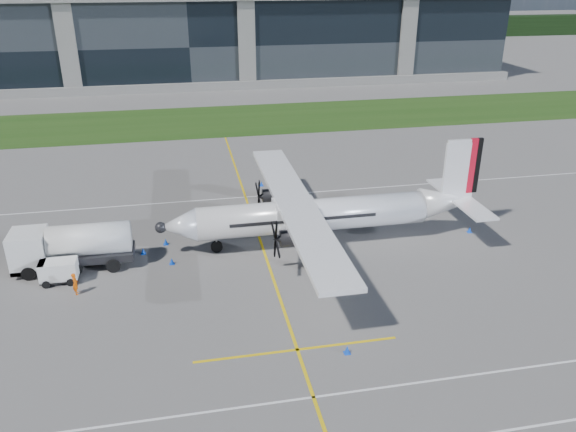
{
  "coord_description": "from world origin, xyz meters",
  "views": [
    {
      "loc": [
        -2.65,
        -31.91,
        20.29
      ],
      "look_at": [
        4.8,
        5.95,
        3.12
      ],
      "focal_mm": 35.0,
      "sensor_mm": 36.0,
      "label": 1
    }
  ],
  "objects_px": {
    "ground_crew_person": "(75,282)",
    "safety_cone_stbdwing": "(261,184)",
    "turboprop_aircraft": "(325,196)",
    "safety_cone_nose_port": "(172,261)",
    "safety_cone_portwing": "(347,350)",
    "baggage_tug": "(59,272)",
    "safety_cone_fwd": "(143,251)",
    "fuel_tanker_truck": "(64,248)",
    "safety_cone_tail": "(470,230)",
    "safety_cone_nose_stbd": "(166,242)"
  },
  "relations": [
    {
      "from": "ground_crew_person",
      "to": "safety_cone_stbdwing",
      "type": "height_order",
      "value": "ground_crew_person"
    },
    {
      "from": "turboprop_aircraft",
      "to": "safety_cone_nose_port",
      "type": "bearing_deg",
      "value": -173.78
    },
    {
      "from": "turboprop_aircraft",
      "to": "safety_cone_nose_port",
      "type": "height_order",
      "value": "turboprop_aircraft"
    },
    {
      "from": "safety_cone_nose_port",
      "to": "safety_cone_portwing",
      "type": "distance_m",
      "value": 16.03
    },
    {
      "from": "baggage_tug",
      "to": "safety_cone_stbdwing",
      "type": "distance_m",
      "value": 23.12
    },
    {
      "from": "turboprop_aircraft",
      "to": "safety_cone_fwd",
      "type": "xyz_separation_m",
      "value": [
        -14.15,
        0.78,
        -3.74
      ]
    },
    {
      "from": "fuel_tanker_truck",
      "to": "baggage_tug",
      "type": "height_order",
      "value": "fuel_tanker_truck"
    },
    {
      "from": "baggage_tug",
      "to": "safety_cone_tail",
      "type": "distance_m",
      "value": 32.2
    },
    {
      "from": "safety_cone_stbdwing",
      "to": "safety_cone_portwing",
      "type": "distance_m",
      "value": 27.58
    },
    {
      "from": "safety_cone_portwing",
      "to": "ground_crew_person",
      "type": "bearing_deg",
      "value": 148.95
    },
    {
      "from": "turboprop_aircraft",
      "to": "safety_cone_stbdwing",
      "type": "relative_size",
      "value": 53.14
    },
    {
      "from": "ground_crew_person",
      "to": "safety_cone_tail",
      "type": "distance_m",
      "value": 31.03
    },
    {
      "from": "safety_cone_fwd",
      "to": "baggage_tug",
      "type": "bearing_deg",
      "value": -150.34
    },
    {
      "from": "turboprop_aircraft",
      "to": "fuel_tanker_truck",
      "type": "distance_m",
      "value": 19.7
    },
    {
      "from": "turboprop_aircraft",
      "to": "safety_cone_portwing",
      "type": "bearing_deg",
      "value": -98.96
    },
    {
      "from": "fuel_tanker_truck",
      "to": "baggage_tug",
      "type": "xyz_separation_m",
      "value": [
        -0.15,
        -1.98,
        -0.86
      ]
    },
    {
      "from": "safety_cone_nose_port",
      "to": "safety_cone_portwing",
      "type": "xyz_separation_m",
      "value": [
        9.78,
        -12.69,
        0.0
      ]
    },
    {
      "from": "safety_cone_portwing",
      "to": "safety_cone_nose_stbd",
      "type": "height_order",
      "value": "same"
    },
    {
      "from": "fuel_tanker_truck",
      "to": "safety_cone_portwing",
      "type": "height_order",
      "value": "fuel_tanker_truck"
    },
    {
      "from": "ground_crew_person",
      "to": "safety_cone_nose_stbd",
      "type": "xyz_separation_m",
      "value": [
        5.91,
        6.34,
        -0.65
      ]
    },
    {
      "from": "turboprop_aircraft",
      "to": "safety_cone_portwing",
      "type": "xyz_separation_m",
      "value": [
        -2.21,
        -14.0,
        -3.74
      ]
    },
    {
      "from": "baggage_tug",
      "to": "fuel_tanker_truck",
      "type": "bearing_deg",
      "value": 85.78
    },
    {
      "from": "baggage_tug",
      "to": "safety_cone_fwd",
      "type": "xyz_separation_m",
      "value": [
        5.56,
        3.16,
        -0.55
      ]
    },
    {
      "from": "turboprop_aircraft",
      "to": "safety_cone_stbdwing",
      "type": "bearing_deg",
      "value": 102.36
    },
    {
      "from": "ground_crew_person",
      "to": "safety_cone_stbdwing",
      "type": "distance_m",
      "value": 23.57
    },
    {
      "from": "fuel_tanker_truck",
      "to": "safety_cone_stbdwing",
      "type": "bearing_deg",
      "value": 40.11
    },
    {
      "from": "turboprop_aircraft",
      "to": "safety_cone_fwd",
      "type": "height_order",
      "value": "turboprop_aircraft"
    },
    {
      "from": "turboprop_aircraft",
      "to": "safety_cone_nose_port",
      "type": "distance_m",
      "value": 12.63
    },
    {
      "from": "safety_cone_nose_stbd",
      "to": "safety_cone_tail",
      "type": "bearing_deg",
      "value": -5.97
    },
    {
      "from": "safety_cone_tail",
      "to": "safety_cone_nose_port",
      "type": "bearing_deg",
      "value": -178.19
    },
    {
      "from": "fuel_tanker_truck",
      "to": "safety_cone_nose_stbd",
      "type": "distance_m",
      "value": 7.67
    },
    {
      "from": "turboprop_aircraft",
      "to": "safety_cone_nose_stbd",
      "type": "relative_size",
      "value": 53.14
    },
    {
      "from": "safety_cone_nose_port",
      "to": "safety_cone_fwd",
      "type": "distance_m",
      "value": 3.01
    },
    {
      "from": "fuel_tanker_truck",
      "to": "safety_cone_nose_port",
      "type": "xyz_separation_m",
      "value": [
        7.57,
        -0.9,
        -1.42
      ]
    },
    {
      "from": "safety_cone_nose_stbd",
      "to": "safety_cone_nose_port",
      "type": "bearing_deg",
      "value": -82.3
    },
    {
      "from": "safety_cone_nose_port",
      "to": "safety_cone_fwd",
      "type": "relative_size",
      "value": 1.0
    },
    {
      "from": "ground_crew_person",
      "to": "safety_cone_portwing",
      "type": "bearing_deg",
      "value": -130.43
    },
    {
      "from": "fuel_tanker_truck",
      "to": "safety_cone_stbdwing",
      "type": "xyz_separation_m",
      "value": [
        16.59,
        13.97,
        -1.42
      ]
    },
    {
      "from": "safety_cone_portwing",
      "to": "safety_cone_tail",
      "type": "bearing_deg",
      "value": 42.59
    },
    {
      "from": "turboprop_aircraft",
      "to": "fuel_tanker_truck",
      "type": "bearing_deg",
      "value": -178.82
    },
    {
      "from": "safety_cone_nose_port",
      "to": "safety_cone_fwd",
      "type": "bearing_deg",
      "value": 135.98
    },
    {
      "from": "ground_crew_person",
      "to": "safety_cone_fwd",
      "type": "distance_m",
      "value": 6.61
    },
    {
      "from": "ground_crew_person",
      "to": "safety_cone_nose_stbd",
      "type": "height_order",
      "value": "ground_crew_person"
    },
    {
      "from": "safety_cone_portwing",
      "to": "safety_cone_fwd",
      "type": "xyz_separation_m",
      "value": [
        -11.95,
        14.78,
        0.0
      ]
    },
    {
      "from": "safety_cone_nose_port",
      "to": "safety_cone_portwing",
      "type": "height_order",
      "value": "same"
    },
    {
      "from": "turboprop_aircraft",
      "to": "ground_crew_person",
      "type": "height_order",
      "value": "turboprop_aircraft"
    },
    {
      "from": "turboprop_aircraft",
      "to": "baggage_tug",
      "type": "distance_m",
      "value": 20.11
    },
    {
      "from": "safety_cone_nose_port",
      "to": "safety_cone_portwing",
      "type": "bearing_deg",
      "value": -52.38
    },
    {
      "from": "baggage_tug",
      "to": "turboprop_aircraft",
      "type": "bearing_deg",
      "value": 6.88
    },
    {
      "from": "safety_cone_tail",
      "to": "turboprop_aircraft",
      "type": "bearing_deg",
      "value": 177.53
    }
  ]
}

